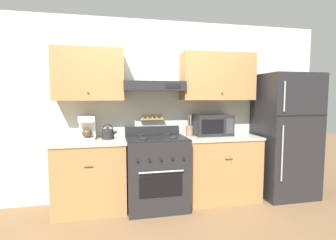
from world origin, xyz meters
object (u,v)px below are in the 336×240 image
stove_range (156,172)px  utensil_crock (189,130)px  microwave (212,125)px  coffee_maker (87,128)px  refrigerator (285,135)px  tea_kettle (108,133)px

stove_range → utensil_crock: (0.51, 0.15, 0.52)m
microwave → utensil_crock: bearing=-177.1°
utensil_crock → coffee_maker: bearing=179.0°
refrigerator → microwave: refrigerator is taller
utensil_crock → refrigerator: bearing=-5.8°
stove_range → utensil_crock: utensil_crock is taller
stove_range → refrigerator: (1.94, 0.00, 0.42)m
coffee_maker → utensil_crock: 1.39m
refrigerator → tea_kettle: refrigerator is taller
tea_kettle → utensil_crock: 1.12m
microwave → utensil_crock: 0.36m
utensil_crock → tea_kettle: bearing=-180.0°
refrigerator → tea_kettle: bearing=176.7°
refrigerator → coffee_maker: bearing=176.5°
stove_range → utensil_crock: size_ratio=3.49×
stove_range → utensil_crock: bearing=16.2°
tea_kettle → refrigerator: bearing=-3.3°
refrigerator → coffee_maker: size_ratio=5.87×
coffee_maker → utensil_crock: coffee_maker is taller
utensil_crock → microwave: bearing=2.9°
refrigerator → coffee_maker: refrigerator is taller
microwave → coffee_maker: bearing=179.8°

